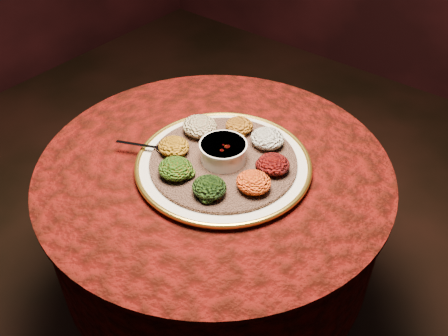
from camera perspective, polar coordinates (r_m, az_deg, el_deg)
The scene contains 13 objects.
table at distance 1.46m, azimuth -1.05°, elevation -5.03°, with size 0.96×0.96×0.73m.
platter at distance 1.33m, azimuth -0.09°, elevation 0.44°, with size 0.57×0.57×0.02m.
injera at distance 1.32m, azimuth -0.09°, elevation 0.80°, with size 0.39×0.39×0.01m, color brown.
stew_bowl at distance 1.30m, azimuth -0.09°, elevation 2.00°, with size 0.13×0.13×0.05m.
spoon at distance 1.35m, azimuth -7.34°, elevation 2.28°, with size 0.15×0.08×0.01m.
portion_ayib at distance 1.36m, azimuth 4.97°, elevation 3.39°, with size 0.09×0.09×0.04m, color beige.
portion_kitfo at distance 1.28m, azimuth 5.67°, elevation 0.45°, with size 0.08×0.08×0.04m, color black.
portion_tikil at distance 1.22m, azimuth 3.39°, elevation -1.64°, with size 0.09×0.08×0.04m, color #BF770F.
portion_gomen at distance 1.20m, azimuth -1.70°, elevation -2.22°, with size 0.09×0.08×0.04m, color black.
portion_mixveg at distance 1.26m, azimuth -5.56°, elevation -0.05°, with size 0.09×0.09×0.04m, color #972E09.
portion_kik at distance 1.33m, azimuth -5.76°, elevation 2.47°, with size 0.09×0.08×0.04m, color #AD6C0F.
portion_timatim at distance 1.40m, azimuth -2.79°, elevation 4.79°, with size 0.10×0.09×0.05m, color maroon.
portion_shiro at distance 1.41m, azimuth 1.75°, elevation 4.86°, with size 0.08×0.08×0.04m, color #9B5812.
Camera 1 is at (0.66, -0.79, 1.60)m, focal length 40.00 mm.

